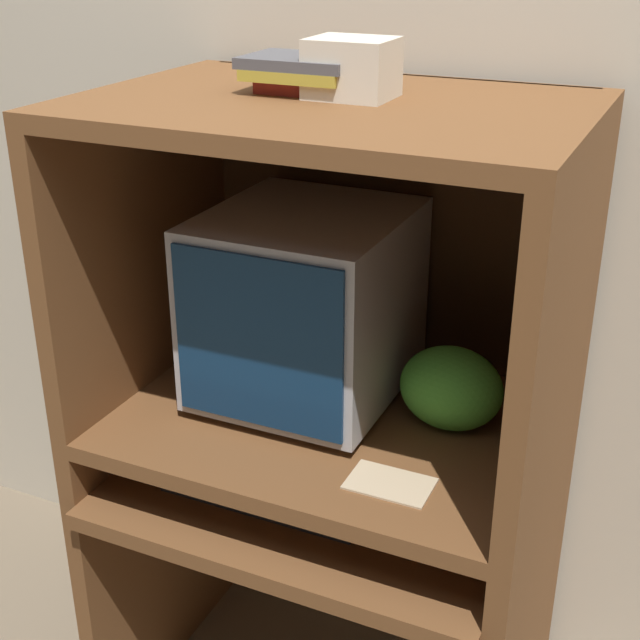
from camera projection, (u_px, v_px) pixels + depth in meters
name	position (u px, v px, depth m)	size (l,w,h in m)	color
wall_back	(403.00, 147.00, 2.01)	(6.00, 0.06, 2.60)	beige
desk_base	(323.00, 571.00, 2.01)	(0.93, 0.70, 0.67)	brown
desk_monitor_shelf	(331.00, 427.00, 1.89)	(0.93, 0.67, 0.15)	brown
hutch_upper	(340.00, 214.00, 1.73)	(0.93, 0.67, 0.65)	brown
crt_monitor	(306.00, 304.00, 1.88)	(0.39, 0.44, 0.41)	#B2B2B7
keyboard	(269.00, 490.00, 1.85)	(0.43, 0.16, 0.03)	#2D2D30
mouse	(396.00, 522.00, 1.75)	(0.07, 0.05, 0.03)	#B7B7B7
snack_bag	(451.00, 388.00, 1.80)	(0.21, 0.16, 0.17)	green
book_stack	(306.00, 73.00, 1.66)	(0.21, 0.16, 0.07)	maroon
paper_card	(390.00, 484.00, 1.64)	(0.16, 0.10, 0.00)	#CCB28C
storage_box	(352.00, 68.00, 1.61)	(0.15, 0.13, 0.11)	beige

